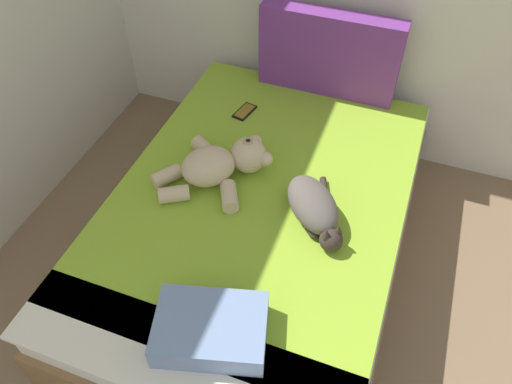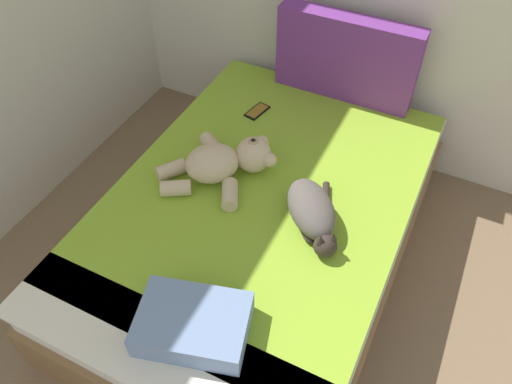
# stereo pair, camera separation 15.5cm
# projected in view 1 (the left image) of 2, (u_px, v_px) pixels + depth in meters

# --- Properties ---
(bed) EXTENTS (1.36, 2.00, 0.47)m
(bed) POSITION_uv_depth(u_px,v_px,m) (259.00, 228.00, 2.49)
(bed) COLOR olive
(bed) RESTS_ON ground_plane
(patterned_cushion) EXTENTS (0.77, 0.12, 0.47)m
(patterned_cushion) POSITION_uv_depth(u_px,v_px,m) (329.00, 54.00, 2.72)
(patterned_cushion) COLOR #72338C
(patterned_cushion) RESTS_ON bed
(cat) EXTENTS (0.36, 0.43, 0.15)m
(cat) POSITION_uv_depth(u_px,v_px,m) (315.00, 208.00, 2.17)
(cat) COLOR #59514C
(cat) RESTS_ON bed
(teddy_bear) EXTENTS (0.52, 0.50, 0.19)m
(teddy_bear) POSITION_uv_depth(u_px,v_px,m) (220.00, 164.00, 2.35)
(teddy_bear) COLOR beige
(teddy_bear) RESTS_ON bed
(cell_phone) EXTENTS (0.10, 0.16, 0.01)m
(cell_phone) POSITION_uv_depth(u_px,v_px,m) (245.00, 111.00, 2.74)
(cell_phone) COLOR black
(cell_phone) RESTS_ON bed
(throw_pillow) EXTENTS (0.46, 0.38, 0.11)m
(throw_pillow) POSITION_uv_depth(u_px,v_px,m) (211.00, 329.00, 1.80)
(throw_pillow) COLOR #728CB7
(throw_pillow) RESTS_ON bed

